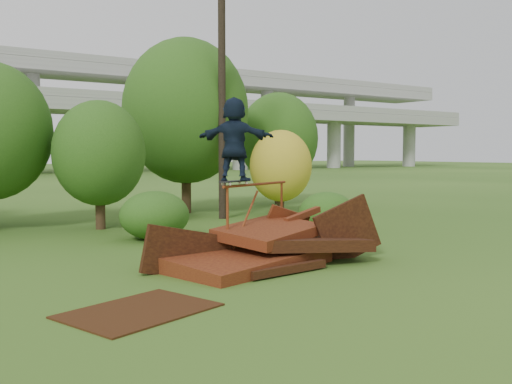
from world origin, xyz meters
TOP-DOWN VIEW (x-y plane):
  - ground at (0.00, 0.00)m, footprint 240.00×240.00m
  - scrap_pile at (-0.95, 1.39)m, footprint 5.79×2.94m
  - grind_rail at (-0.64, 2.22)m, footprint 2.47×1.06m
  - skateboard at (-1.46, 1.89)m, footprint 0.92×0.56m
  - skater at (-1.46, 1.89)m, footprint 1.63×1.61m
  - flat_plate at (-4.84, -0.61)m, footprint 2.65×2.22m
  - tree_2 at (-2.04, 9.28)m, footprint 3.00×3.00m
  - tree_3 at (2.63, 12.18)m, footprint 5.20×5.20m
  - tree_4 at (5.23, 9.09)m, footprint 2.48×2.48m
  - tree_5 at (8.22, 13.29)m, footprint 3.86×3.86m
  - shrub_left at (-1.50, 6.20)m, footprint 2.04×1.89m
  - shrub_right at (3.61, 4.49)m, footprint 1.82×1.67m
  - utility_pole at (2.82, 9.57)m, footprint 1.40×0.28m

SIDE VIEW (x-z plane):
  - ground at x=0.00m, z-range 0.00..0.00m
  - flat_plate at x=-4.84m, z-range 0.00..0.03m
  - scrap_pile at x=-0.95m, z-range -0.59..1.30m
  - shrub_right at x=3.61m, z-range 0.00..1.29m
  - shrub_left at x=-1.50m, z-range 0.00..1.42m
  - grind_rail at x=-0.64m, z-range 0.39..2.19m
  - skateboard at x=-1.46m, z-range 1.83..1.92m
  - tree_4 at x=5.23m, z-range 0.28..3.70m
  - tree_2 at x=-2.04m, z-range 0.38..4.61m
  - skater at x=-1.46m, z-range 1.89..3.76m
  - tree_5 at x=8.22m, z-range 0.48..5.91m
  - tree_3 at x=2.63m, z-range 0.61..7.83m
  - utility_pole at x=2.82m, z-range 0.07..9.51m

